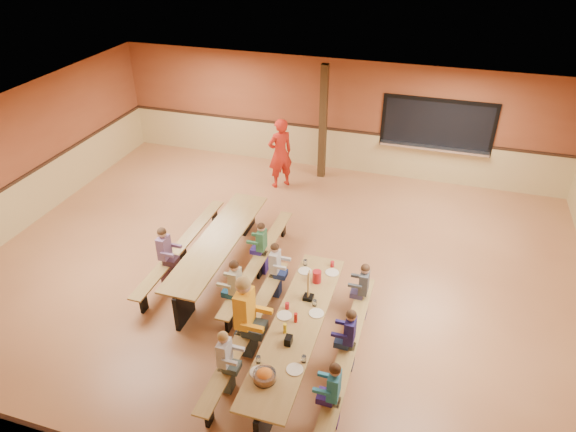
% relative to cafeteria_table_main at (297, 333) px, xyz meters
% --- Properties ---
extents(ground, '(12.00, 12.00, 0.00)m').
position_rel_cafeteria_table_main_xyz_m(ground, '(-1.01, 2.02, -0.53)').
color(ground, '#9F623C').
rests_on(ground, ground).
extents(room_envelope, '(12.04, 10.04, 3.02)m').
position_rel_cafeteria_table_main_xyz_m(room_envelope, '(-1.01, 2.02, 0.16)').
color(room_envelope, brown).
rests_on(room_envelope, ground).
extents(kitchen_pass_through, '(2.78, 0.28, 1.38)m').
position_rel_cafeteria_table_main_xyz_m(kitchen_pass_through, '(1.59, 6.99, 0.96)').
color(kitchen_pass_through, black).
rests_on(kitchen_pass_through, ground).
extents(structural_post, '(0.18, 0.18, 3.00)m').
position_rel_cafeteria_table_main_xyz_m(structural_post, '(-1.21, 6.42, 0.97)').
color(structural_post, '#322210').
rests_on(structural_post, ground).
extents(cafeteria_table_main, '(1.91, 3.70, 0.74)m').
position_rel_cafeteria_table_main_xyz_m(cafeteria_table_main, '(0.00, 0.00, 0.00)').
color(cafeteria_table_main, olive).
rests_on(cafeteria_table_main, ground).
extents(cafeteria_table_second, '(1.91, 3.70, 0.74)m').
position_rel_cafeteria_table_main_xyz_m(cafeteria_table_second, '(-2.12, 1.80, 0.00)').
color(cafeteria_table_second, olive).
rests_on(cafeteria_table_second, ground).
extents(seated_child_white_left, '(0.33, 0.27, 1.14)m').
position_rel_cafeteria_table_main_xyz_m(seated_child_white_left, '(-0.83, -0.92, 0.04)').
color(seated_child_white_left, silver).
rests_on(seated_child_white_left, ground).
extents(seated_adult_yellow, '(0.50, 0.41, 1.49)m').
position_rel_cafeteria_table_main_xyz_m(seated_adult_yellow, '(-0.83, -0.10, 0.22)').
color(seated_adult_yellow, '#FFA81C').
rests_on(seated_adult_yellow, ground).
extents(seated_child_grey_left, '(0.33, 0.27, 1.13)m').
position_rel_cafeteria_table_main_xyz_m(seated_child_grey_left, '(-0.83, 1.39, 0.04)').
color(seated_child_grey_left, silver).
rests_on(seated_child_grey_left, ground).
extents(seated_child_teal_right, '(0.34, 0.28, 1.15)m').
position_rel_cafeteria_table_main_xyz_m(seated_child_teal_right, '(0.83, -1.03, 0.05)').
color(seated_child_teal_right, teal).
rests_on(seated_child_teal_right, ground).
extents(seated_child_navy_right, '(0.34, 0.28, 1.15)m').
position_rel_cafeteria_table_main_xyz_m(seated_child_navy_right, '(0.83, 0.06, 0.05)').
color(seated_child_navy_right, navy).
rests_on(seated_child_navy_right, ground).
extents(seated_child_char_right, '(0.33, 0.27, 1.12)m').
position_rel_cafeteria_table_main_xyz_m(seated_child_char_right, '(0.83, 1.28, 0.04)').
color(seated_child_char_right, '#43484C').
rests_on(seated_child_char_right, ground).
extents(seated_child_purple_sec, '(0.36, 0.30, 1.20)m').
position_rel_cafeteria_table_main_xyz_m(seated_child_purple_sec, '(-2.94, 1.16, 0.07)').
color(seated_child_purple_sec, slate).
rests_on(seated_child_purple_sec, ground).
extents(seated_child_green_sec, '(0.33, 0.27, 1.12)m').
position_rel_cafeteria_table_main_xyz_m(seated_child_green_sec, '(-1.29, 1.97, 0.04)').
color(seated_child_green_sec, '#346F45').
rests_on(seated_child_green_sec, ground).
extents(seated_child_tan_sec, '(0.35, 0.29, 1.18)m').
position_rel_cafeteria_table_main_xyz_m(seated_child_tan_sec, '(-1.29, 0.63, 0.06)').
color(seated_child_tan_sec, '#B3B190').
rests_on(seated_child_tan_sec, ground).
extents(standing_woman, '(0.78, 0.78, 1.83)m').
position_rel_cafeteria_table_main_xyz_m(standing_woman, '(-2.08, 5.56, 0.39)').
color(standing_woman, red).
rests_on(standing_woman, ground).
extents(punch_pitcher, '(0.16, 0.16, 0.22)m').
position_rel_cafeteria_table_main_xyz_m(punch_pitcher, '(0.04, 1.08, 0.32)').
color(punch_pitcher, '#B0171C').
rests_on(punch_pitcher, cafeteria_table_main).
extents(chip_bowl, '(0.32, 0.32, 0.15)m').
position_rel_cafeteria_table_main_xyz_m(chip_bowl, '(-0.11, -1.19, 0.29)').
color(chip_bowl, orange).
rests_on(chip_bowl, cafeteria_table_main).
extents(napkin_dispenser, '(0.10, 0.14, 0.13)m').
position_rel_cafeteria_table_main_xyz_m(napkin_dispenser, '(0.00, -0.45, 0.28)').
color(napkin_dispenser, black).
rests_on(napkin_dispenser, cafeteria_table_main).
extents(condiment_mustard, '(0.06, 0.06, 0.17)m').
position_rel_cafeteria_table_main_xyz_m(condiment_mustard, '(-0.12, -0.25, 0.30)').
color(condiment_mustard, yellow).
rests_on(condiment_mustard, cafeteria_table_main).
extents(condiment_ketchup, '(0.06, 0.06, 0.17)m').
position_rel_cafeteria_table_main_xyz_m(condiment_ketchup, '(-0.03, 0.03, 0.30)').
color(condiment_ketchup, '#B2140F').
rests_on(condiment_ketchup, cafeteria_table_main).
extents(table_paddle, '(0.16, 0.16, 0.56)m').
position_rel_cafeteria_table_main_xyz_m(table_paddle, '(0.02, 0.61, 0.35)').
color(table_paddle, black).
rests_on(table_paddle, cafeteria_table_main).
extents(place_settings, '(0.65, 3.30, 0.11)m').
position_rel_cafeteria_table_main_xyz_m(place_settings, '(0.00, 0.00, 0.27)').
color(place_settings, beige).
rests_on(place_settings, cafeteria_table_main).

